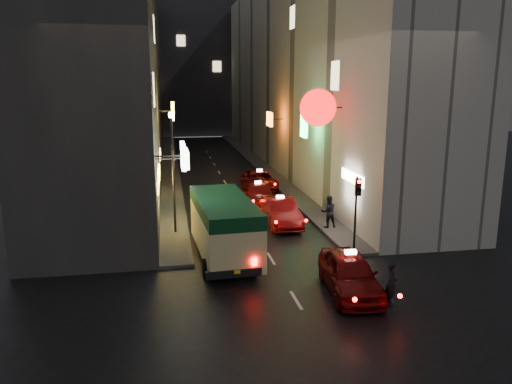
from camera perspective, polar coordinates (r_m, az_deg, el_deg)
ground at (r=15.45m, az=8.56°, el=-18.28°), size 120.00×120.00×0.00m
building_left at (r=46.67m, az=-14.92°, el=13.48°), size 7.65×52.00×18.00m
building_right at (r=48.17m, az=4.98°, el=13.79°), size 8.35×52.00×18.00m
building_far at (r=78.71m, az=-7.14°, el=14.68°), size 30.00×10.00×22.00m
sidewalk_left at (r=47.17m, az=-9.77°, el=2.80°), size 1.50×52.00×0.15m
sidewalk_right at (r=47.97m, az=0.44°, el=3.14°), size 1.50×52.00×0.15m
minibus at (r=22.33m, az=-3.67°, el=-3.39°), size 2.68×6.64×2.80m
taxi_near at (r=19.42m, az=10.68°, el=-8.79°), size 2.82×5.80×1.95m
taxi_second at (r=27.87m, az=2.76°, el=-2.01°), size 2.35×5.63×1.96m
taxi_third at (r=32.39m, az=0.23°, el=-0.06°), size 2.15×5.20×1.82m
taxi_far at (r=37.19m, az=0.40°, el=1.52°), size 2.05×4.95×1.74m
pedestrian_crossing at (r=18.76m, az=15.19°, el=-9.71°), size 0.50×0.67×1.84m
pedestrian_sidewalk at (r=27.16m, az=8.28°, el=-1.99°), size 0.76×0.48×1.98m
traffic_light at (r=23.22m, az=11.49°, el=-0.66°), size 0.26×0.43×3.50m
lamp_post at (r=25.86m, az=-9.46°, el=3.10°), size 0.28×0.28×6.22m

